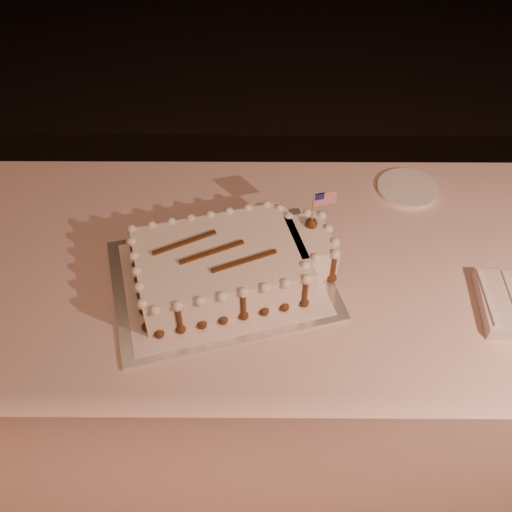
{
  "coord_description": "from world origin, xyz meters",
  "views": [
    {
      "loc": [
        -0.06,
        -0.32,
        1.76
      ],
      "look_at": [
        -0.06,
        0.55,
        0.83
      ],
      "focal_mm": 40.0,
      "sensor_mm": 36.0,
      "label": 1
    }
  ],
  "objects_px": {
    "cake_board": "(222,279)",
    "side_plate": "(408,188)",
    "banquet_table": "(277,352)",
    "sheet_cake": "(232,263)"
  },
  "relations": [
    {
      "from": "banquet_table",
      "to": "cake_board",
      "type": "distance_m",
      "value": 0.41
    },
    {
      "from": "sheet_cake",
      "to": "side_plate",
      "type": "relative_size",
      "value": 2.99
    },
    {
      "from": "cake_board",
      "to": "side_plate",
      "type": "xyz_separation_m",
      "value": [
        0.49,
        0.33,
        0.0
      ]
    },
    {
      "from": "cake_board",
      "to": "sheet_cake",
      "type": "height_order",
      "value": "sheet_cake"
    },
    {
      "from": "banquet_table",
      "to": "side_plate",
      "type": "relative_size",
      "value": 14.65
    },
    {
      "from": "cake_board",
      "to": "side_plate",
      "type": "relative_size",
      "value": 3.04
    },
    {
      "from": "banquet_table",
      "to": "sheet_cake",
      "type": "bearing_deg",
      "value": -158.87
    },
    {
      "from": "banquet_table",
      "to": "cake_board",
      "type": "bearing_deg",
      "value": -159.88
    },
    {
      "from": "banquet_table",
      "to": "side_plate",
      "type": "bearing_deg",
      "value": 38.25
    },
    {
      "from": "side_plate",
      "to": "banquet_table",
      "type": "bearing_deg",
      "value": -141.75
    }
  ]
}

